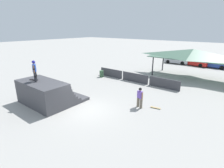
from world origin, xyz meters
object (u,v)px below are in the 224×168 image
skateboard_on_ground (155,108)px  skateboard_on_deck (34,80)px  parked_car_red (194,62)px  trash_bin (102,74)px  parked_car_blue (214,64)px  skater_on_deck (34,70)px  parked_car_silver (176,60)px  bystander_walking (140,96)px

skateboard_on_ground → skateboard_on_deck: bearing=19.9°
parked_car_red → skateboard_on_ground: bearing=-73.5°
trash_bin → parked_car_blue: parked_car_blue is taller
skateboard_on_deck → skater_on_deck: bearing=-32.6°
skateboard_on_deck → trash_bin: (-1.04, 9.61, -1.62)m
skater_on_deck → trash_bin: skater_on_deck is taller
trash_bin → parked_car_silver: (4.50, 15.21, 0.18)m
skateboard_on_ground → parked_car_blue: bearing=-104.0°
skater_on_deck → parked_car_red: size_ratio=0.36×
bystander_walking → skateboard_on_ground: bearing=-130.5°
bystander_walking → skater_on_deck: bearing=52.2°
trash_bin → bystander_walking: bearing=-30.2°
bystander_walking → trash_bin: (-8.58, 4.98, -0.57)m
skateboard_on_deck → trash_bin: size_ratio=0.92×
skater_on_deck → skateboard_on_ground: bearing=69.1°
skateboard_on_ground → parked_car_red: 19.82m
skateboard_on_ground → bystander_walking: bearing=19.3°
skateboard_on_deck → parked_car_red: bearing=52.3°
skateboard_on_deck → parked_car_red: skateboard_on_deck is taller
skateboard_on_ground → parked_car_blue: parked_car_blue is taller
skater_on_deck → skateboard_on_deck: (-0.45, 0.07, -0.94)m
skateboard_on_deck → trash_bin: 9.80m
bystander_walking → parked_car_blue: size_ratio=0.39×
bystander_walking → parked_car_silver: 20.60m
skateboard_on_ground → parked_car_red: (-2.16, 19.70, 0.54)m
skater_on_deck → parked_car_blue: skater_on_deck is taller
parked_car_silver → bystander_walking: bearing=-81.8°
bystander_walking → parked_car_silver: bearing=-59.9°
bystander_walking → skateboard_on_ground: (1.09, 0.65, -0.94)m
skater_on_deck → parked_car_blue: (9.03, 25.22, -2.38)m
skateboard_on_ground → parked_car_silver: parked_car_silver is taller
parked_car_silver → trash_bin: bearing=-109.7°
skater_on_deck → trash_bin: size_ratio=2.04×
bystander_walking → parked_car_red: bystander_walking is taller
parked_car_silver → parked_car_red: bearing=-0.3°
skateboard_on_ground → parked_car_blue: size_ratio=0.19×
parked_car_silver → parked_car_red: (3.01, 0.15, 0.00)m
skater_on_deck → bystander_walking: skater_on_deck is taller
skater_on_deck → parked_car_red: skater_on_deck is taller
skater_on_deck → bystander_walking: bearing=69.4°
skater_on_deck → parked_car_blue: 26.90m
bystander_walking → parked_car_blue: (1.94, 20.52, -0.40)m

